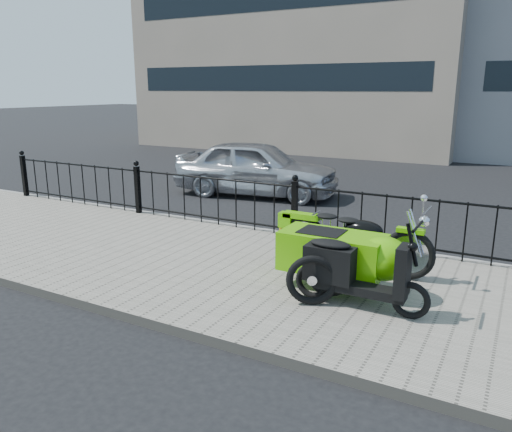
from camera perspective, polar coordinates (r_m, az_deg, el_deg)
The scene contains 9 objects.
ground at distance 7.59m, azimuth 0.26°, elevation -5.65°, with size 120.00×120.00×0.00m, color black.
sidewalk at distance 7.16m, azimuth -1.66°, elevation -6.39°, with size 30.00×3.80×0.12m, color gray.
curb at distance 8.80m, azimuth 4.74°, elevation -2.44°, with size 30.00×0.10×0.12m, color gray.
iron_fence at distance 8.54m, azimuth 4.42°, elevation 0.70°, with size 14.11×0.11×1.08m.
building_tan at distance 24.41m, azimuth 6.26°, elevation 22.31°, with size 14.00×8.01×12.00m.
motorcycle_sidecar at distance 6.47m, azimuth 10.61°, elevation -3.93°, with size 2.28×1.48×0.98m.
scooter at distance 5.91m, azimuth 10.77°, elevation -6.28°, with size 1.60×0.47×1.08m.
spare_tire at distance 5.90m, azimuth 6.42°, elevation -7.32°, with size 0.61×0.61×0.09m, color black.
sedan_car at distance 12.41m, azimuth 0.06°, elevation 5.52°, with size 1.63×4.05×1.38m, color #BABBC1.
Camera 1 is at (3.40, -6.27, 2.60)m, focal length 35.00 mm.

